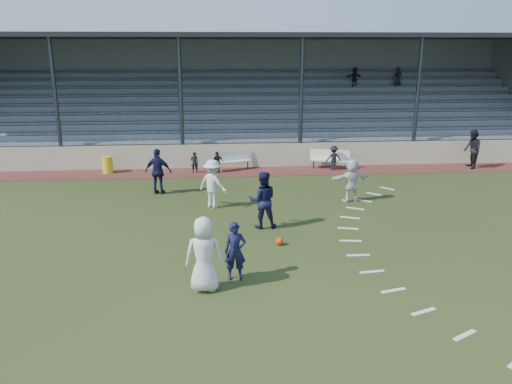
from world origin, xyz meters
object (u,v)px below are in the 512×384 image
(trash_bin, at_px, (108,165))
(player_navy_lead, at_px, (235,251))
(player_white_lead, at_px, (204,254))
(official, at_px, (472,149))
(bench_right, at_px, (330,157))
(bench_left, at_px, (232,159))
(football, at_px, (280,241))

(trash_bin, height_order, player_navy_lead, player_navy_lead)
(player_white_lead, xyz_separation_m, official, (13.21, 12.17, 0.02))
(trash_bin, bearing_deg, player_navy_lead, -64.45)
(bench_right, distance_m, player_white_lead, 14.05)
(trash_bin, height_order, official, official)
(trash_bin, distance_m, player_white_lead, 13.58)
(player_white_lead, height_order, player_navy_lead, player_white_lead)
(bench_left, height_order, football, bench_left)
(player_navy_lead, bearing_deg, trash_bin, 116.75)
(trash_bin, height_order, football, trash_bin)
(player_white_lead, bearing_deg, trash_bin, -68.98)
(player_white_lead, bearing_deg, football, -129.39)
(bench_left, bearing_deg, official, -23.78)
(bench_left, relative_size, bench_right, 0.99)
(bench_right, bearing_deg, bench_left, -164.34)
(football, distance_m, official, 14.42)
(bench_right, relative_size, official, 1.04)
(bench_right, xyz_separation_m, trash_bin, (-11.03, -0.05, -0.16))
(bench_left, distance_m, player_navy_lead, 12.22)
(football, relative_size, official, 0.13)
(player_white_lead, distance_m, player_navy_lead, 0.99)
(player_navy_lead, distance_m, official, 16.99)
(bench_right, xyz_separation_m, official, (7.14, -0.51, 0.41))
(bench_right, distance_m, trash_bin, 11.03)
(bench_left, xyz_separation_m, bench_right, (4.95, -0.10, 0.00))
(trash_bin, xyz_separation_m, football, (7.24, -9.81, -0.30))
(official, bearing_deg, player_white_lead, -39.71)
(trash_bin, bearing_deg, official, -1.44)
(bench_right, xyz_separation_m, football, (-3.80, -9.86, -0.46))
(bench_right, relative_size, football, 8.28)
(bench_left, distance_m, bench_right, 4.95)
(bench_left, distance_m, trash_bin, 6.09)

